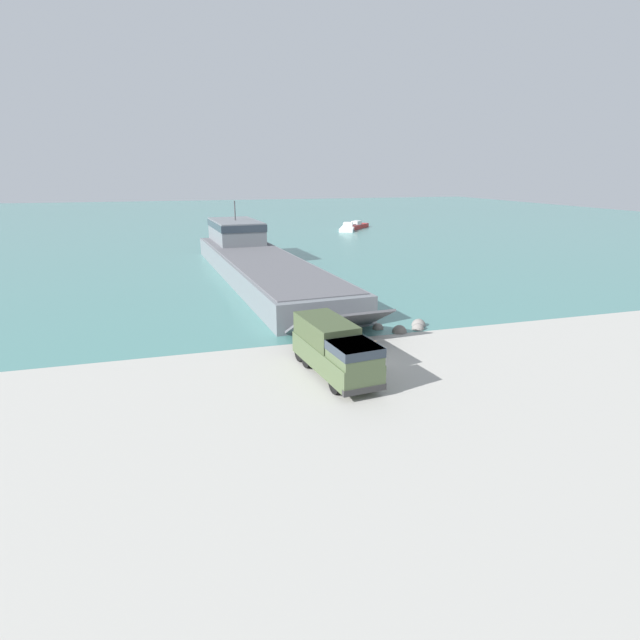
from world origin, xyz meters
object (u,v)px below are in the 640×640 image
soldier_on_ramp (374,352)px  moored_boat_b (357,226)px  landing_craft (255,258)px  moored_boat_a (348,228)px  military_truck (335,349)px

soldier_on_ramp → moored_boat_b: bearing=-134.3°
moored_boat_b → soldier_on_ramp: bearing=-67.7°
landing_craft → moored_boat_a: landing_craft is taller
military_truck → moored_boat_a: 72.27m
landing_craft → moored_boat_b: 49.09m
landing_craft → military_truck: landing_craft is taller
soldier_on_ramp → moored_boat_b: soldier_on_ramp is taller
soldier_on_ramp → moored_boat_b: size_ratio=0.24×
landing_craft → soldier_on_ramp: 29.64m
landing_craft → moored_boat_b: landing_craft is taller
moored_boat_a → moored_boat_b: bearing=-112.3°
soldier_on_ramp → military_truck: bearing=-18.5°
military_truck → soldier_on_ramp: 2.53m
landing_craft → moored_boat_a: bearing=53.4°
soldier_on_ramp → moored_boat_a: soldier_on_ramp is taller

